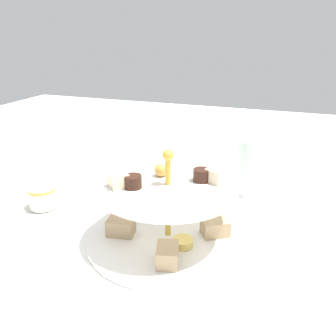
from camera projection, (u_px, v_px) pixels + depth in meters
ground_plane at (168, 239)px, 0.66m from camera, size 2.40×2.40×0.00m
tiered_serving_stand at (168, 216)px, 0.64m from camera, size 0.30×0.30×0.17m
water_glass_tall_right at (249, 166)px, 0.82m from camera, size 0.07×0.07×0.13m
water_glass_short_left at (8, 233)px, 0.61m from camera, size 0.06×0.06×0.07m
teacup_with_saucer at (43, 199)px, 0.76m from camera, size 0.09×0.09×0.05m
butter_knife_right at (125, 175)px, 0.94m from camera, size 0.12×0.14×0.00m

